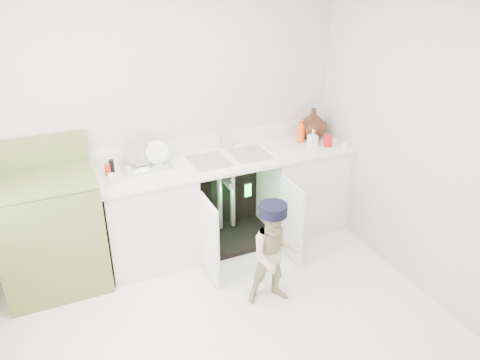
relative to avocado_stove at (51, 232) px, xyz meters
name	(u,v)px	position (x,y,z in m)	size (l,w,h in m)	color
ground	(225,336)	(1.08, -1.18, -0.52)	(3.50, 3.50, 0.00)	silver
room_shell	(222,190)	(1.08, -1.18, 0.73)	(6.00, 5.50, 1.26)	beige
counter_run	(232,198)	(1.66, 0.03, -0.05)	(2.44, 1.02, 1.21)	white
avocado_stove	(51,232)	(0.00, 0.00, 0.00)	(0.82, 0.65, 1.27)	olive
repair_worker	(275,254)	(1.61, -0.96, -0.06)	(0.49, 0.85, 0.90)	#C8BA90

